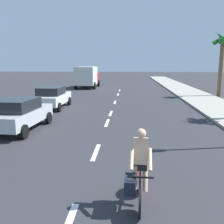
{
  "coord_description": "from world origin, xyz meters",
  "views": [
    {
      "loc": [
        1.22,
        0.05,
        3.24
      ],
      "look_at": [
        0.45,
        11.19,
        1.1
      ],
      "focal_mm": 40.74,
      "sensor_mm": 36.0,
      "label": 1
    }
  ],
  "objects_px": {
    "parked_car_silver": "(19,113)",
    "delivery_truck": "(87,77)",
    "parked_car_white": "(52,97)",
    "palm_tree_far": "(223,47)",
    "cyclist": "(138,171)"
  },
  "relations": [
    {
      "from": "delivery_truck",
      "to": "palm_tree_far",
      "type": "bearing_deg",
      "value": -29.33
    },
    {
      "from": "parked_car_silver",
      "to": "delivery_truck",
      "type": "bearing_deg",
      "value": 94.08
    },
    {
      "from": "parked_car_silver",
      "to": "delivery_truck",
      "type": "height_order",
      "value": "delivery_truck"
    },
    {
      "from": "parked_car_white",
      "to": "palm_tree_far",
      "type": "bearing_deg",
      "value": 27.75
    },
    {
      "from": "delivery_truck",
      "to": "palm_tree_far",
      "type": "xyz_separation_m",
      "value": [
        14.43,
        -8.4,
        3.23
      ]
    },
    {
      "from": "parked_car_silver",
      "to": "palm_tree_far",
      "type": "bearing_deg",
      "value": 47.4
    },
    {
      "from": "parked_car_white",
      "to": "palm_tree_far",
      "type": "height_order",
      "value": "palm_tree_far"
    },
    {
      "from": "parked_car_silver",
      "to": "parked_car_white",
      "type": "bearing_deg",
      "value": 95.83
    },
    {
      "from": "parked_car_white",
      "to": "delivery_truck",
      "type": "height_order",
      "value": "delivery_truck"
    },
    {
      "from": "cyclist",
      "to": "delivery_truck",
      "type": "xyz_separation_m",
      "value": [
        -5.88,
        28.45,
        0.67
      ]
    },
    {
      "from": "parked_car_white",
      "to": "delivery_truck",
      "type": "relative_size",
      "value": 0.68
    },
    {
      "from": "cyclist",
      "to": "delivery_truck",
      "type": "bearing_deg",
      "value": -76.02
    },
    {
      "from": "cyclist",
      "to": "parked_car_silver",
      "type": "distance_m",
      "value": 8.47
    },
    {
      "from": "delivery_truck",
      "to": "parked_car_white",
      "type": "bearing_deg",
      "value": -89.04
    },
    {
      "from": "parked_car_white",
      "to": "palm_tree_far",
      "type": "xyz_separation_m",
      "value": [
        14.4,
        7.45,
        3.89
      ]
    }
  ]
}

